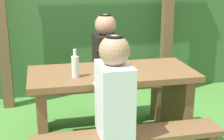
# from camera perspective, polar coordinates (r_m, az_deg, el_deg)

# --- Properties ---
(hedge_backdrop) EXTENTS (6.40, 1.02, 2.16)m
(hedge_backdrop) POSITION_cam_1_polar(r_m,az_deg,el_deg) (4.76, -5.36, 10.57)
(hedge_backdrop) COLOR #396732
(hedge_backdrop) RESTS_ON ground_plane
(pergola_post_left) EXTENTS (0.12, 0.12, 2.01)m
(pergola_post_left) POSITION_cam_1_polar(r_m,az_deg,el_deg) (3.99, -18.17, 7.64)
(pergola_post_left) COLOR brown
(pergola_post_left) RESTS_ON ground_plane
(pergola_post_right) EXTENTS (0.12, 0.12, 2.01)m
(pergola_post_right) POSITION_cam_1_polar(r_m,az_deg,el_deg) (4.27, 9.40, 8.76)
(pergola_post_right) COLOR brown
(pergola_post_right) RESTS_ON ground_plane
(picnic_table) EXTENTS (1.40, 0.64, 0.75)m
(picnic_table) POSITION_cam_1_polar(r_m,az_deg,el_deg) (2.92, 0.00, -4.67)
(picnic_table) COLOR brown
(picnic_table) RESTS_ON ground_plane
(bench_far) EXTENTS (1.40, 0.24, 0.44)m
(bench_far) POSITION_cam_1_polar(r_m,az_deg,el_deg) (3.50, -1.94, -4.42)
(bench_far) COLOR brown
(bench_far) RESTS_ON ground_plane
(person_white_shirt) EXTENTS (0.25, 0.35, 0.72)m
(person_white_shirt) POSITION_cam_1_polar(r_m,az_deg,el_deg) (2.31, 0.38, -3.52)
(person_white_shirt) COLOR silver
(person_white_shirt) RESTS_ON bench_near
(person_black_coat) EXTENTS (0.25, 0.35, 0.72)m
(person_black_coat) POSITION_cam_1_polar(r_m,az_deg,el_deg) (3.37, -1.09, 2.90)
(person_black_coat) COLOR black
(person_black_coat) RESTS_ON bench_far
(drinking_glass) EXTENTS (0.07, 0.07, 0.08)m
(drinking_glass) POSITION_cam_1_polar(r_m,az_deg,el_deg) (2.80, -1.70, 0.40)
(drinking_glass) COLOR silver
(drinking_glass) RESTS_ON picnic_table
(bottle_left) EXTENTS (0.06, 0.06, 0.23)m
(bottle_left) POSITION_cam_1_polar(r_m,az_deg,el_deg) (2.67, -6.24, 0.70)
(bottle_left) COLOR silver
(bottle_left) RESTS_ON picnic_table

